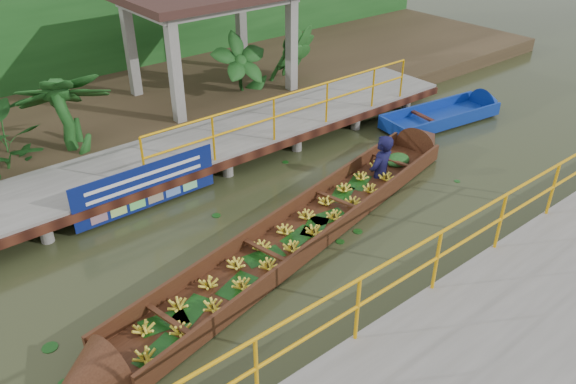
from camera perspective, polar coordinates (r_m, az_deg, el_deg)
ground at (r=10.27m, az=-2.32°, el=-5.68°), size 80.00×80.00×0.00m
land_strip at (r=16.10m, az=-18.81°, el=7.70°), size 30.00×8.00×0.45m
far_dock at (r=12.55m, az=-11.79°, el=3.48°), size 16.00×2.06×1.66m
near_dock at (r=8.62m, az=21.09°, el=-14.12°), size 18.00×2.40×1.73m
pavilion at (r=15.53m, az=-8.02°, el=18.29°), size 4.40×3.00×3.00m
foliage_backdrop at (r=17.84m, az=-22.96°, el=15.18°), size 30.00×0.80×4.00m
vendor_boat at (r=10.71m, az=2.97°, el=-2.27°), size 10.75×3.26×2.38m
moored_blue_boat at (r=16.27m, az=17.57°, el=7.93°), size 4.05×1.52×0.94m
blue_banner at (r=11.36m, az=-14.18°, el=0.56°), size 3.01×0.04×0.94m
tropical_plants at (r=13.29m, az=-22.38°, el=7.36°), size 14.40×1.40×1.75m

